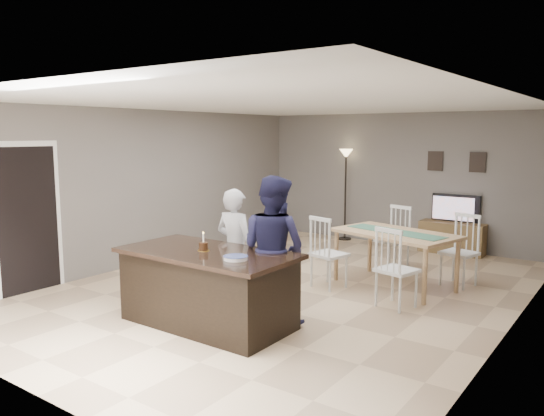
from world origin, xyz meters
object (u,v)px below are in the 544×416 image
Objects in this scene: television at (454,208)px; dining_table at (395,241)px; tv_console at (452,238)px; man at (273,249)px; plate_stack at (236,258)px; floor_lamp at (346,170)px; birthday_cake at (203,246)px; kitchen_island at (208,287)px; woman at (235,248)px.

television is 2.83m from dining_table.
tv_console is 5.09m from man.
floor_lamp is at bearing 106.23° from plate_stack.
television reaches higher than birthday_cake.
television is 0.47× the size of floor_lamp.
woman is at bearing 102.44° from kitchen_island.
kitchen_island is 2.35× the size of television.
tv_console is 4.39× the size of plate_stack.
television is 5.12m from woman.
floor_lamp is (-2.31, -0.05, 0.66)m from television.
man is (0.73, -0.15, 0.11)m from woman.
television is 4.06× the size of birthday_cake.
man reaches higher than woman.
television is (0.00, 0.07, 0.56)m from tv_console.
woman is at bearing 98.67° from birthday_cake.
woman reaches higher than plate_stack.
tv_console is 5.76m from birthday_cake.
woman is 0.88× the size of man.
birthday_cake is at bearing -161.26° from kitchen_island.
birthday_cake is at bearing -102.57° from tv_console.
woman is at bearing -7.69° from man.
birthday_cake is 0.10× the size of dining_table.
floor_lamp reaches higher than kitchen_island.
woman reaches higher than kitchen_island.
birthday_cake is 5.73m from floor_lamp.
woman reaches higher than tv_console.
television is 5.82m from plate_stack.
woman is at bearing 129.95° from plate_stack.
plate_stack is (-0.02, -0.70, 0.03)m from man.
man is at bearing 166.94° from woman.
plate_stack is 0.14× the size of floor_lamp.
kitchen_island is 5.70m from tv_console.
plate_stack reaches higher than kitchen_island.
birthday_cake reaches higher than kitchen_island.
tv_console is at bearing 77.43° from birthday_cake.
television is at bearing 103.41° from dining_table.
kitchen_island is 0.92× the size of dining_table.
woman is (-0.15, 0.70, 0.33)m from kitchen_island.
floor_lamp is at bearing 100.79° from birthday_cake.
plate_stack is (-0.64, -5.72, 0.62)m from tv_console.
tv_console is (1.20, 5.57, -0.15)m from kitchen_island.
woman reaches higher than television.
man is at bearing -91.32° from dining_table.
birthday_cake is at bearing -79.21° from floor_lamp.
tv_console is 5.08m from woman.
birthday_cake is (-1.25, -5.59, 0.65)m from tv_console.
kitchen_island is 1.79× the size of tv_console.
kitchen_island is 5.80m from floor_lamp.
man is 0.91× the size of floor_lamp.
tv_console is 5.79m from plate_stack.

